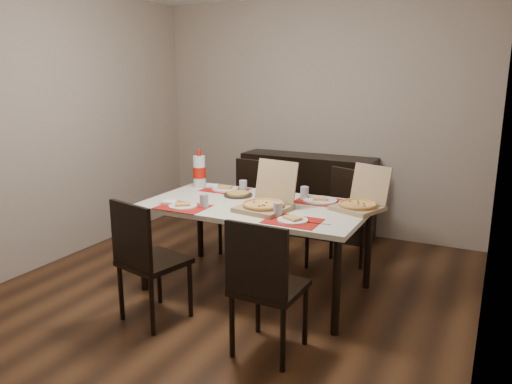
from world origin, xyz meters
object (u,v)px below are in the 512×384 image
dip_bowl (271,197)px  chair_near_left (146,257)px  dining_table (256,212)px  soda_bottle (199,172)px  chair_far_right (340,215)px  sideboard (307,195)px  chair_far_left (248,202)px  pizza_box_center (266,203)px  chair_near_right (265,283)px

dip_bowl → chair_near_left: bearing=-114.6°
dining_table → soda_bottle: size_ratio=5.10×
chair_far_right → dip_bowl: bearing=-127.1°
sideboard → soda_bottle: (-0.59, -1.31, 0.45)m
chair_far_left → pizza_box_center: (0.65, -0.95, 0.30)m
sideboard → chair_near_left: chair_near_left is taller
chair_far_right → pizza_box_center: bearing=-110.1°
chair_near_left → chair_near_right: (0.96, -0.03, 0.00)m
chair_near_right → chair_far_right: 1.70m
sideboard → chair_far_left: bearing=-113.3°
chair_near_left → soda_bottle: bearing=103.9°
sideboard → dining_table: 1.64m
sideboard → chair_far_left: 0.87m
dip_bowl → sideboard: bearing=97.8°
pizza_box_center → soda_bottle: size_ratio=1.30×
dining_table → chair_near_right: size_ratio=1.94×
sideboard → pizza_box_center: 1.81m
chair_far_right → chair_near_left: bearing=-119.4°
sideboard → chair_near_right: bearing=-75.2°
dining_table → chair_far_left: size_ratio=1.94×
dining_table → chair_near_left: size_ratio=1.94×
soda_bottle → pizza_box_center: bearing=-26.1°
sideboard → chair_far_right: 1.05m
chair_near_right → chair_far_left: (-1.01, 1.73, 0.00)m
dining_table → dip_bowl: size_ratio=15.05×
chair_near_left → pizza_box_center: size_ratio=2.03×
dining_table → chair_far_right: size_ratio=1.94×
dining_table → pizza_box_center: bearing=-40.9°
dining_table → chair_near_left: bearing=-117.4°
sideboard → chair_far_left: chair_far_left is taller
chair_far_right → dip_bowl: size_ratio=7.77×
chair_near_left → sideboard: bearing=83.2°
pizza_box_center → chair_near_right: bearing=-65.0°
sideboard → chair_near_right: (0.67, -2.53, 0.06)m
chair_near_right → pizza_box_center: pizza_box_center is taller
sideboard → chair_near_right: size_ratio=1.61×
chair_near_left → soda_bottle: 1.28m
chair_far_right → dip_bowl: 0.78m
dining_table → dip_bowl: bearing=78.6°
chair_near_right → pizza_box_center: size_ratio=2.03×
sideboard → dining_table: bearing=-84.6°
soda_bottle → chair_near_right: bearing=-44.0°
sideboard → chair_near_left: 2.51m
chair_near_left → dip_bowl: (0.49, 1.08, 0.25)m
sideboard → soda_bottle: size_ratio=4.25×
dining_table → chair_near_right: (0.51, -0.91, -0.17)m
dining_table → dip_bowl: dip_bowl is taller
pizza_box_center → dining_table: bearing=139.1°
chair_near_left → chair_far_left: (-0.04, 1.70, 0.00)m
chair_far_right → pizza_box_center: pizza_box_center is taller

